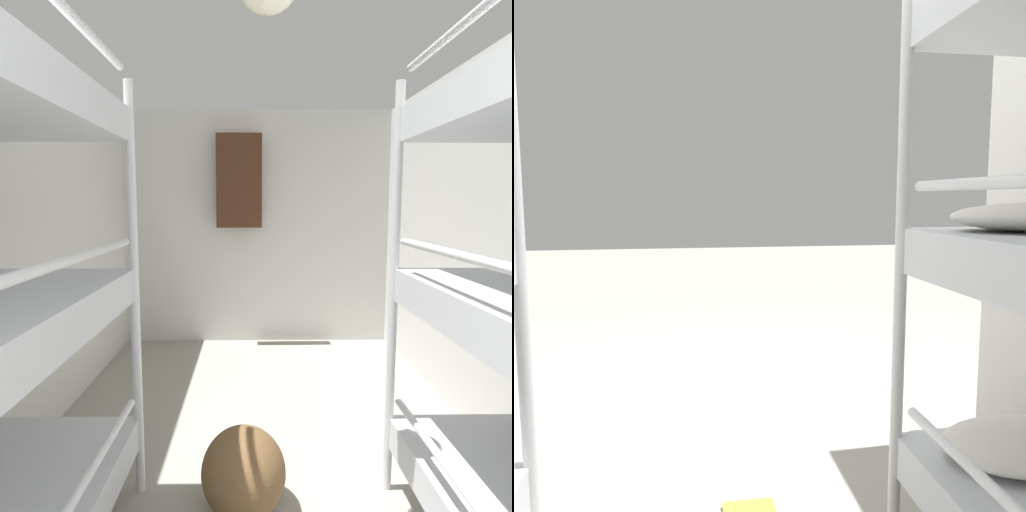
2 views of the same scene
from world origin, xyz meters
The scene contains 1 object.
ground_plane centered at (0.00, 0.00, 0.00)m, with size 20.00×20.00×0.00m, color gray.
Camera 2 is at (0.11, 2.18, 1.22)m, focal length 35.00 mm.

